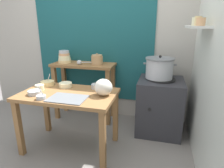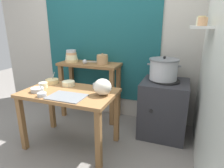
{
  "view_description": "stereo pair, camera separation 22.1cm",
  "coord_description": "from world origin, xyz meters",
  "px_view_note": "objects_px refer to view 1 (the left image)",
  "views": [
    {
      "loc": [
        0.91,
        -1.88,
        1.48
      ],
      "look_at": [
        0.38,
        0.17,
        0.82
      ],
      "focal_mm": 30.96,
      "sensor_mm": 36.0,
      "label": 1
    },
    {
      "loc": [
        1.12,
        -1.81,
        1.48
      ],
      "look_at": [
        0.38,
        0.17,
        0.82
      ],
      "focal_mm": 30.96,
      "sensor_mm": 36.0,
      "label": 2
    }
  ],
  "objects_px": {
    "prep_bowl_0": "(35,92)",
    "prep_bowl_4": "(41,97)",
    "stove_block": "(159,106)",
    "ladle": "(80,62)",
    "prep_bowl_1": "(96,86)",
    "prep_bowl_2": "(48,83)",
    "back_shelf_table": "(84,77)",
    "prep_table": "(69,102)",
    "serving_tray": "(67,98)",
    "plastic_bag": "(103,87)",
    "steamer_pot": "(159,68)",
    "bowl_stack_enamel": "(64,57)",
    "clay_pot": "(97,60)",
    "prep_bowl_3": "(66,85)",
    "prep_bowl_5": "(40,87)"
  },
  "relations": [
    {
      "from": "back_shelf_table",
      "to": "prep_bowl_0",
      "type": "distance_m",
      "value": 0.97
    },
    {
      "from": "clay_pot",
      "to": "prep_bowl_4",
      "type": "distance_m",
      "value": 1.11
    },
    {
      "from": "prep_bowl_1",
      "to": "prep_bowl_5",
      "type": "xyz_separation_m",
      "value": [
        -0.63,
        -0.23,
        0.01
      ]
    },
    {
      "from": "ladle",
      "to": "prep_bowl_4",
      "type": "bearing_deg",
      "value": -92.14
    },
    {
      "from": "back_shelf_table",
      "to": "prep_bowl_4",
      "type": "relative_size",
      "value": 5.91
    },
    {
      "from": "clay_pot",
      "to": "prep_bowl_2",
      "type": "distance_m",
      "value": 0.8
    },
    {
      "from": "prep_bowl_0",
      "to": "prep_bowl_5",
      "type": "relative_size",
      "value": 1.41
    },
    {
      "from": "stove_block",
      "to": "back_shelf_table",
      "type": "bearing_deg",
      "value": 173.68
    },
    {
      "from": "prep_table",
      "to": "bowl_stack_enamel",
      "type": "distance_m",
      "value": 0.99
    },
    {
      "from": "stove_block",
      "to": "prep_bowl_3",
      "type": "distance_m",
      "value": 1.32
    },
    {
      "from": "stove_block",
      "to": "plastic_bag",
      "type": "distance_m",
      "value": 0.99
    },
    {
      "from": "back_shelf_table",
      "to": "plastic_bag",
      "type": "height_order",
      "value": "plastic_bag"
    },
    {
      "from": "steamer_pot",
      "to": "prep_bowl_1",
      "type": "distance_m",
      "value": 0.88
    },
    {
      "from": "stove_block",
      "to": "ladle",
      "type": "bearing_deg",
      "value": 178.23
    },
    {
      "from": "prep_table",
      "to": "prep_bowl_4",
      "type": "distance_m",
      "value": 0.34
    },
    {
      "from": "plastic_bag",
      "to": "prep_bowl_3",
      "type": "distance_m",
      "value": 0.57
    },
    {
      "from": "prep_bowl_2",
      "to": "back_shelf_table",
      "type": "bearing_deg",
      "value": 67.41
    },
    {
      "from": "bowl_stack_enamel",
      "to": "prep_bowl_0",
      "type": "distance_m",
      "value": 0.97
    },
    {
      "from": "prep_table",
      "to": "stove_block",
      "type": "bearing_deg",
      "value": 33.14
    },
    {
      "from": "stove_block",
      "to": "steamer_pot",
      "type": "height_order",
      "value": "steamer_pot"
    },
    {
      "from": "clay_pot",
      "to": "prep_bowl_3",
      "type": "distance_m",
      "value": 0.69
    },
    {
      "from": "prep_bowl_0",
      "to": "ladle",
      "type": "bearing_deg",
      "value": 77.46
    },
    {
      "from": "prep_bowl_0",
      "to": "prep_bowl_4",
      "type": "bearing_deg",
      "value": -34.65
    },
    {
      "from": "clay_pot",
      "to": "ladle",
      "type": "xyz_separation_m",
      "value": [
        -0.23,
        -0.09,
        -0.03
      ]
    },
    {
      "from": "back_shelf_table",
      "to": "stove_block",
      "type": "bearing_deg",
      "value": -6.32
    },
    {
      "from": "back_shelf_table",
      "to": "prep_bowl_0",
      "type": "relative_size",
      "value": 6.5
    },
    {
      "from": "prep_bowl_0",
      "to": "prep_bowl_3",
      "type": "relative_size",
      "value": 0.92
    },
    {
      "from": "steamer_pot",
      "to": "bowl_stack_enamel",
      "type": "distance_m",
      "value": 1.45
    },
    {
      "from": "prep_table",
      "to": "prep_bowl_2",
      "type": "relative_size",
      "value": 6.4
    },
    {
      "from": "prep_bowl_1",
      "to": "prep_bowl_0",
      "type": "bearing_deg",
      "value": -148.02
    },
    {
      "from": "ladle",
      "to": "prep_bowl_0",
      "type": "xyz_separation_m",
      "value": [
        -0.19,
        -0.85,
        -0.19
      ]
    },
    {
      "from": "prep_bowl_2",
      "to": "prep_bowl_0",
      "type": "bearing_deg",
      "value": -81.65
    },
    {
      "from": "stove_block",
      "to": "steamer_pot",
      "type": "xyz_separation_m",
      "value": [
        -0.04,
        0.02,
        0.53
      ]
    },
    {
      "from": "back_shelf_table",
      "to": "ladle",
      "type": "distance_m",
      "value": 0.27
    },
    {
      "from": "prep_bowl_0",
      "to": "prep_bowl_4",
      "type": "distance_m",
      "value": 0.19
    },
    {
      "from": "serving_tray",
      "to": "stove_block",
      "type": "bearing_deg",
      "value": 41.51
    },
    {
      "from": "steamer_pot",
      "to": "bowl_stack_enamel",
      "type": "xyz_separation_m",
      "value": [
        -1.44,
        0.1,
        0.07
      ]
    },
    {
      "from": "clay_pot",
      "to": "plastic_bag",
      "type": "distance_m",
      "value": 0.86
    },
    {
      "from": "clay_pot",
      "to": "prep_bowl_0",
      "type": "bearing_deg",
      "value": -114.14
    },
    {
      "from": "ladle",
      "to": "prep_bowl_4",
      "type": "distance_m",
      "value": 0.98
    },
    {
      "from": "bowl_stack_enamel",
      "to": "ladle",
      "type": "relative_size",
      "value": 0.71
    },
    {
      "from": "prep_table",
      "to": "back_shelf_table",
      "type": "relative_size",
      "value": 1.15
    },
    {
      "from": "stove_block",
      "to": "bowl_stack_enamel",
      "type": "distance_m",
      "value": 1.6
    },
    {
      "from": "clay_pot",
      "to": "bowl_stack_enamel",
      "type": "height_order",
      "value": "bowl_stack_enamel"
    },
    {
      "from": "plastic_bag",
      "to": "prep_bowl_0",
      "type": "relative_size",
      "value": 1.37
    },
    {
      "from": "prep_bowl_2",
      "to": "prep_bowl_4",
      "type": "height_order",
      "value": "prep_bowl_4"
    },
    {
      "from": "ladle",
      "to": "prep_bowl_5",
      "type": "relative_size",
      "value": 2.66
    },
    {
      "from": "back_shelf_table",
      "to": "steamer_pot",
      "type": "distance_m",
      "value": 1.16
    },
    {
      "from": "prep_bowl_1",
      "to": "prep_bowl_2",
      "type": "xyz_separation_m",
      "value": [
        -0.65,
        -0.04,
        0.0
      ]
    },
    {
      "from": "back_shelf_table",
      "to": "prep_bowl_5",
      "type": "xyz_separation_m",
      "value": [
        -0.23,
        -0.81,
        0.08
      ]
    }
  ]
}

